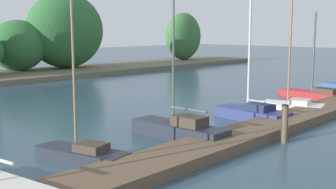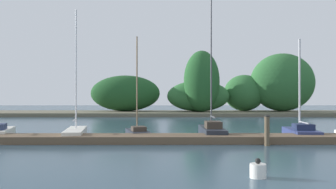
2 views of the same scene
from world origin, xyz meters
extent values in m
cube|color=brown|center=(0.00, 12.55, 0.17)|extent=(32.48, 1.80, 0.35)
cube|color=#66604C|center=(0.00, 37.04, 0.20)|extent=(65.09, 8.00, 0.40)
ellipsoid|color=#235628|center=(-0.66, 36.49, 3.91)|extent=(4.10, 3.68, 7.01)
ellipsoid|color=#2D6633|center=(9.20, 38.36, 3.85)|extent=(7.67, 5.23, 6.91)
ellipsoid|color=#2D6633|center=(4.74, 38.93, 2.59)|extent=(4.88, 4.20, 4.37)
ellipsoid|color=#1E4C23|center=(-9.61, 38.49, 2.54)|extent=(8.27, 4.35, 4.27)
ellipsoid|color=#2D6633|center=(-0.94, 37.62, 2.21)|extent=(7.34, 3.18, 3.61)
cube|color=silver|center=(-14.15, 15.95, 0.21)|extent=(0.93, 1.02, 0.40)
cube|color=silver|center=(-9.47, 13.98, 0.26)|extent=(1.43, 3.93, 0.51)
cube|color=silver|center=(-9.71, 15.70, 0.23)|extent=(0.63, 1.02, 0.44)
cylinder|color=silver|center=(-9.51, 14.27, 3.66)|extent=(0.08, 0.08, 6.30)
cylinder|color=silver|center=(-9.43, 13.67, 1.02)|extent=(0.26, 1.33, 0.07)
cube|color=#232833|center=(-6.28, 14.73, 0.18)|extent=(1.63, 3.09, 0.37)
cube|color=#232833|center=(-6.60, 16.02, 0.17)|extent=(0.68, 0.84, 0.31)
cube|color=#3D3328|center=(-6.20, 14.38, 0.49)|extent=(0.91, 1.03, 0.24)
cylinder|color=#7F6647|center=(-6.34, 14.95, 2.93)|extent=(0.08, 0.08, 5.13)
cube|color=#232833|center=(-2.29, 14.34, 0.28)|extent=(1.11, 3.83, 0.56)
cube|color=#232833|center=(-2.31, 16.06, 0.25)|extent=(0.60, 0.96, 0.47)
cube|color=#3D3328|center=(-2.28, 13.86, 0.74)|extent=(0.81, 1.16, 0.36)
cylinder|color=#4C4C51|center=(-2.29, 14.63, 4.20)|extent=(0.08, 0.08, 7.29)
cylinder|color=#4C4C51|center=(-2.28, 13.91, 1.14)|extent=(0.11, 1.60, 0.08)
cube|color=navy|center=(2.40, 14.17, 0.24)|extent=(1.51, 3.38, 0.48)
cube|color=navy|center=(2.52, 15.65, 0.22)|extent=(0.75, 0.87, 0.41)
cube|color=#1E2847|center=(2.37, 13.76, 0.63)|extent=(1.01, 1.06, 0.31)
cylinder|color=#B7B7BC|center=(2.42, 14.42, 2.88)|extent=(0.11, 0.11, 4.80)
cylinder|color=#B7B7BC|center=(2.36, 13.70, 0.86)|extent=(0.20, 1.61, 0.06)
cylinder|color=brown|center=(-0.20, 11.28, 0.66)|extent=(0.23, 0.23, 1.32)
cylinder|color=black|center=(-0.20, 11.28, 1.34)|extent=(0.26, 0.26, 0.04)
cylinder|color=white|center=(-2.22, 4.94, 0.19)|extent=(0.44, 0.44, 0.39)
sphere|color=black|center=(-2.22, 4.94, 0.46)|extent=(0.16, 0.16, 0.16)
camera|label=1|loc=(-13.66, 4.40, 3.93)|focal=45.66mm
camera|label=2|loc=(-4.74, -4.98, 2.25)|focal=38.85mm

